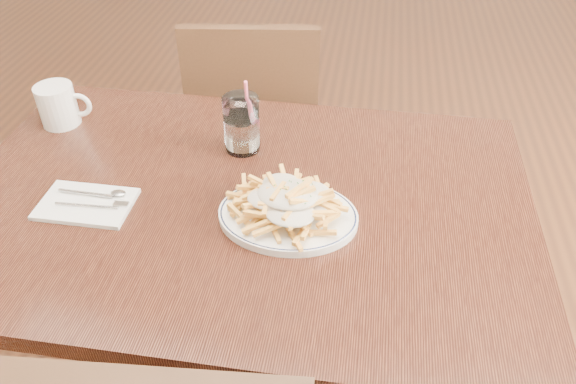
% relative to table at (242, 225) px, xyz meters
% --- Properties ---
extents(table, '(1.20, 0.80, 0.75)m').
position_rel_table_xyz_m(table, '(0.00, 0.00, 0.00)').
color(table, black).
rests_on(table, ground).
extents(chair_far, '(0.45, 0.45, 0.87)m').
position_rel_table_xyz_m(chair_far, '(-0.12, 0.69, -0.18)').
color(chair_far, '#321D10').
rests_on(chair_far, ground).
extents(fries_plate, '(0.33, 0.31, 0.02)m').
position_rel_table_xyz_m(fries_plate, '(0.11, -0.05, 0.09)').
color(fries_plate, white).
rests_on(fries_plate, table).
extents(loaded_fries, '(0.27, 0.24, 0.07)m').
position_rel_table_xyz_m(loaded_fries, '(0.11, -0.05, 0.13)').
color(loaded_fries, '#F0B149').
rests_on(loaded_fries, fries_plate).
extents(napkin, '(0.19, 0.12, 0.01)m').
position_rel_table_xyz_m(napkin, '(-0.30, -0.08, 0.08)').
color(napkin, white).
rests_on(napkin, table).
extents(cutlery, '(0.17, 0.06, 0.01)m').
position_rel_table_xyz_m(cutlery, '(-0.30, -0.07, 0.09)').
color(cutlery, silver).
rests_on(cutlery, napkin).
extents(water_glass, '(0.08, 0.08, 0.18)m').
position_rel_table_xyz_m(water_glass, '(-0.03, 0.18, 0.14)').
color(water_glass, white).
rests_on(water_glass, table).
extents(coffee_mug, '(0.13, 0.09, 0.10)m').
position_rel_table_xyz_m(coffee_mug, '(-0.50, 0.21, 0.13)').
color(coffee_mug, white).
rests_on(coffee_mug, table).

